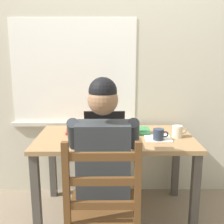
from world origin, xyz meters
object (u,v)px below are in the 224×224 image
book_stack_main (138,131)px  desk (115,148)px  laptop (104,134)px  coffee_mug_dark (159,135)px  coffee_mug_white (178,132)px  computer_mouse (133,141)px  wooden_chair (103,211)px  seated_person (104,158)px  book_stack_side (77,130)px

book_stack_main → desk: bearing=-159.8°
laptop → coffee_mug_dark: laptop is taller
coffee_mug_white → computer_mouse: bearing=-158.7°
desk → coffee_mug_white: bearing=-3.1°
wooden_chair → coffee_mug_white: size_ratio=7.76×
computer_mouse → seated_person: bearing=-131.7°
seated_person → coffee_mug_white: seated_person is taller
coffee_mug_white → wooden_chair: bearing=-131.5°
seated_person → coffee_mug_dark: size_ratio=10.19×
computer_mouse → coffee_mug_dark: size_ratio=0.81×
laptop → coffee_mug_white: 0.61m
seated_person → laptop: (-0.00, 0.32, 0.07)m
desk → laptop: laptop is taller
seated_person → laptop: seated_person is taller
coffee_mug_dark → book_stack_main: (-0.14, 0.19, -0.02)m
desk → wooden_chair: size_ratio=1.38×
seated_person → coffee_mug_dark: seated_person is taller
wooden_chair → coffee_mug_dark: size_ratio=7.71×
laptop → coffee_mug_white: laptop is taller
coffee_mug_dark → book_stack_main: coffee_mug_dark is taller
laptop → computer_mouse: 0.24m
seated_person → wooden_chair: bearing=-90.0°
wooden_chair → coffee_mug_white: wooden_chair is taller
laptop → book_stack_main: 0.34m
laptop → computer_mouse: (0.23, -0.07, -0.04)m
book_stack_side → book_stack_main: bearing=-3.5°
seated_person → wooden_chair: seated_person is taller
seated_person → coffee_mug_white: 0.73m
wooden_chair → book_stack_side: bearing=106.7°
coffee_mug_dark → coffee_mug_white: bearing=27.3°
desk → book_stack_side: 0.37m
book_stack_side → seated_person: bearing=-65.5°
wooden_chair → book_stack_main: 0.88m
computer_mouse → book_stack_main: book_stack_main is taller
wooden_chair → book_stack_side: wooden_chair is taller
seated_person → computer_mouse: (0.23, 0.25, 0.04)m
computer_mouse → coffee_mug_white: size_ratio=0.82×
desk → computer_mouse: (0.14, -0.17, 0.12)m
desk → coffee_mug_dark: coffee_mug_dark is taller
coffee_mug_white → book_stack_side: size_ratio=0.65×
desk → wooden_chair: bearing=-97.0°
seated_person → wooden_chair: size_ratio=1.32×
laptop → computer_mouse: laptop is taller
computer_mouse → book_stack_main: 0.26m
wooden_chair → book_stack_main: (0.29, 0.78, 0.27)m
wooden_chair → desk: bearing=83.0°
laptop → book_stack_main: (0.29, 0.18, -0.03)m
wooden_chair → book_stack_side: size_ratio=5.05×
desk → wooden_chair: wooden_chair is taller
computer_mouse → coffee_mug_dark: bearing=15.8°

